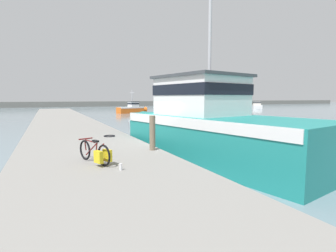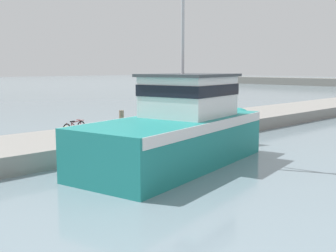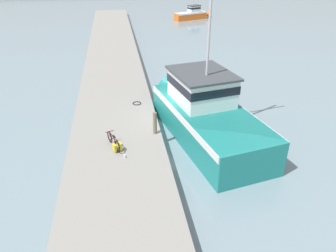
# 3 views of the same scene
# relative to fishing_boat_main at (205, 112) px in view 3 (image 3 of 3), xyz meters

# --- Properties ---
(ground_plane) EXTENTS (320.00, 320.00, 0.00)m
(ground_plane) POSITION_rel_fishing_boat_main_xyz_m (-1.31, 1.19, -1.47)
(ground_plane) COLOR gray
(dock_pier) EXTENTS (4.94, 80.00, 0.77)m
(dock_pier) POSITION_rel_fishing_boat_main_xyz_m (-5.12, 1.19, -1.08)
(dock_pier) COLOR gray
(dock_pier) RESTS_ON ground_plane
(fishing_boat_main) EXTENTS (5.33, 10.96, 10.67)m
(fishing_boat_main) POSITION_rel_fishing_boat_main_xyz_m (0.00, 0.00, 0.00)
(fishing_boat_main) COLOR teal
(fishing_boat_main) RESTS_ON ground_plane
(boat_white_moored) EXTENTS (6.10, 3.29, 4.06)m
(boat_white_moored) POSITION_rel_fishing_boat_main_xyz_m (7.35, 35.31, -0.67)
(boat_white_moored) COLOR orange
(boat_white_moored) RESTS_ON ground_plane
(bicycle_touring) EXTENTS (0.79, 1.61, 0.68)m
(bicycle_touring) POSITION_rel_fishing_boat_main_xyz_m (-5.19, -1.95, -0.39)
(bicycle_touring) COLOR black
(bicycle_touring) RESTS_ON dock_pier
(mooring_post) EXTENTS (0.21, 0.21, 1.26)m
(mooring_post) POSITION_rel_fishing_boat_main_xyz_m (-2.99, -0.73, -0.07)
(mooring_post) COLOR #756651
(mooring_post) RESTS_ON dock_pier
(hose_coil) EXTENTS (0.56, 0.56, 0.05)m
(hose_coil) POSITION_rel_fishing_boat_main_xyz_m (-3.68, 3.33, -0.68)
(hose_coil) COLOR black
(hose_coil) RESTS_ON dock_pier
(water_bottle_by_bike) EXTENTS (0.08, 0.08, 0.18)m
(water_bottle_by_bike) POSITION_rel_fishing_boat_main_xyz_m (-4.74, -2.89, -0.61)
(water_bottle_by_bike) COLOR silver
(water_bottle_by_bike) RESTS_ON dock_pier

